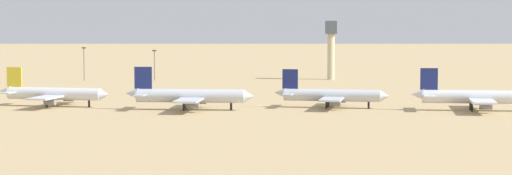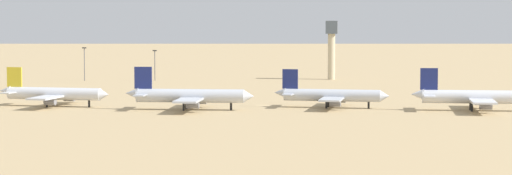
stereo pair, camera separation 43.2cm
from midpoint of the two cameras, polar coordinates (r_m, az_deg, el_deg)
ground at (r=310.44m, az=0.33°, el=-1.07°), size 4000.00×4000.00×0.00m
ridge_west at (r=1517.17m, az=-5.35°, el=4.62°), size 338.49×338.14×82.41m
ridge_center at (r=1230.35m, az=7.09°, el=4.65°), size 325.28×250.46×79.33m
parked_jet_yellow_2 at (r=314.91m, az=-11.62°, el=-0.35°), size 36.67×31.10×12.11m
parked_jet_navy_3 at (r=297.54m, az=-3.92°, el=-0.48°), size 38.94×32.56×12.91m
parked_jet_navy_4 at (r=304.53m, az=4.27°, el=-0.45°), size 35.59×30.08×11.75m
parked_jet_navy_5 at (r=301.19m, az=12.43°, el=-0.53°), size 38.19×32.00×12.64m
control_tower at (r=440.02m, az=4.31°, el=2.50°), size 5.20×5.20×25.98m
light_pole_west at (r=433.29m, az=-5.88°, el=1.43°), size 1.80×0.50×13.32m
light_pole_mid at (r=436.33m, az=-9.88°, el=1.49°), size 1.80×0.50×14.54m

